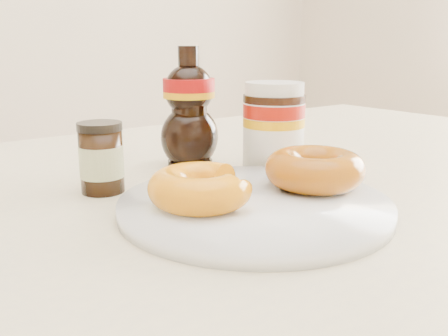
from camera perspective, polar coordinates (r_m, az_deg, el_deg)
dining_table at (r=0.62m, az=3.41°, el=-9.22°), size 1.40×0.90×0.75m
plate at (r=0.50m, az=3.48°, el=-4.24°), size 0.27×0.27×0.01m
donut_bitten at (r=0.47m, az=-2.74°, el=-2.22°), size 0.12×0.12×0.03m
donut_whole at (r=0.54m, az=10.33°, el=-0.09°), size 0.14×0.14×0.04m
nutella_jar at (r=0.66m, az=5.69°, el=5.18°), size 0.08×0.08×0.11m
syrup_bottle at (r=0.68m, az=-4.00°, el=6.98°), size 0.10×0.10×0.16m
dark_jar at (r=0.57m, az=-13.84°, el=1.08°), size 0.05×0.05×0.08m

